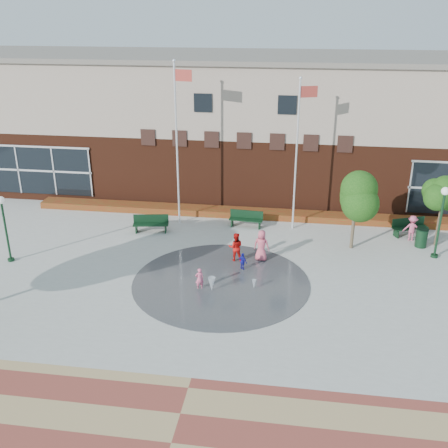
# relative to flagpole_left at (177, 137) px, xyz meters

# --- Properties ---
(ground) EXTENTS (120.00, 120.00, 0.00)m
(ground) POSITION_rel_flagpole_left_xyz_m (3.54, -9.98, -5.29)
(ground) COLOR #666056
(ground) RESTS_ON ground
(plaza_concrete) EXTENTS (46.00, 18.00, 0.01)m
(plaza_concrete) POSITION_rel_flagpole_left_xyz_m (3.54, -5.98, -5.29)
(plaza_concrete) COLOR #A8A8A0
(plaza_concrete) RESTS_ON ground
(paver_band) EXTENTS (46.00, 6.00, 0.01)m
(paver_band) POSITION_rel_flagpole_left_xyz_m (3.54, -16.98, -5.29)
(paver_band) COLOR brown
(paver_band) RESTS_ON ground
(splash_pad) EXTENTS (8.40, 8.40, 0.01)m
(splash_pad) POSITION_rel_flagpole_left_xyz_m (3.54, -6.98, -5.29)
(splash_pad) COLOR #383A3D
(splash_pad) RESTS_ON ground
(library_building) EXTENTS (44.40, 10.40, 9.20)m
(library_building) POSITION_rel_flagpole_left_xyz_m (3.54, 7.50, -0.65)
(library_building) COLOR #491F11
(library_building) RESTS_ON ground
(flower_bed) EXTENTS (26.00, 1.20, 0.40)m
(flower_bed) POSITION_rel_flagpole_left_xyz_m (3.54, 1.62, -5.29)
(flower_bed) COLOR #AA060F
(flower_bed) RESTS_ON ground
(flagpole_left) EXTENTS (1.10, 0.31, 9.50)m
(flagpole_left) POSITION_rel_flagpole_left_xyz_m (0.00, 0.00, 0.00)
(flagpole_left) COLOR white
(flagpole_left) RESTS_ON ground
(flagpole_right) EXTENTS (1.03, 0.39, 8.70)m
(flagpole_right) POSITION_rel_flagpole_left_xyz_m (6.78, 0.12, -0.43)
(flagpole_right) COLOR white
(flagpole_right) RESTS_ON ground
(lamp_left) EXTENTS (0.37, 0.37, 3.52)m
(lamp_left) POSITION_rel_flagpole_left_xyz_m (-7.48, -6.28, -3.11)
(lamp_left) COLOR #11321B
(lamp_left) RESTS_ON ground
(lamp_right) EXTENTS (0.41, 0.41, 3.85)m
(lamp_right) POSITION_rel_flagpole_left_xyz_m (14.15, -2.70, -2.90)
(lamp_right) COLOR #11321B
(lamp_right) RESTS_ON ground
(bench_left) EXTENTS (2.09, 0.90, 1.02)m
(bench_left) POSITION_rel_flagpole_left_xyz_m (-1.36, -1.63, -4.96)
(bench_left) COLOR #11321B
(bench_left) RESTS_ON ground
(bench_mid) EXTENTS (2.00, 0.69, 0.99)m
(bench_mid) POSITION_rel_flagpole_left_xyz_m (3.99, -0.08, -4.97)
(bench_mid) COLOR #11321B
(bench_mid) RESTS_ON ground
(bench_right) EXTENTS (2.09, 1.27, 1.02)m
(bench_right) POSITION_rel_flagpole_left_xyz_m (13.34, 0.00, -4.96)
(bench_right) COLOR #11321B
(bench_right) RESTS_ON ground
(trash_can) EXTENTS (0.65, 0.65, 1.07)m
(trash_can) POSITION_rel_flagpole_left_xyz_m (13.68, -1.47, -4.75)
(trash_can) COLOR #11321B
(trash_can) RESTS_ON ground
(tree_mid) EXTENTS (2.52, 2.52, 4.25)m
(tree_mid) POSITION_rel_flagpole_left_xyz_m (9.94, -2.17, -2.20)
(tree_mid) COLOR #453829
(tree_mid) RESTS_ON ground
(tree_small_right) EXTENTS (2.29, 2.29, 3.91)m
(tree_small_right) POSITION_rel_flagpole_left_xyz_m (14.55, -1.15, -2.44)
(tree_small_right) COLOR #453829
(tree_small_right) RESTS_ON ground
(water_jet_a) EXTENTS (0.35, 0.35, 0.68)m
(water_jet_a) POSITION_rel_flagpole_left_xyz_m (3.24, -7.87, -5.29)
(water_jet_a) COLOR white
(water_jet_a) RESTS_ON ground
(water_jet_b) EXTENTS (0.20, 0.20, 0.46)m
(water_jet_b) POSITION_rel_flagpole_left_xyz_m (5.14, -7.40, -5.29)
(water_jet_b) COLOR white
(water_jet_b) RESTS_ON ground
(child_splash) EXTENTS (0.45, 0.38, 1.06)m
(child_splash) POSITION_rel_flagpole_left_xyz_m (2.65, -7.72, -4.76)
(child_splash) COLOR #E65C83
(child_splash) RESTS_ON ground
(adult_red) EXTENTS (0.81, 0.67, 1.53)m
(adult_red) POSITION_rel_flagpole_left_xyz_m (3.93, -4.56, -4.53)
(adult_red) COLOR red
(adult_red) RESTS_ON ground
(adult_pink) EXTENTS (0.89, 0.67, 1.65)m
(adult_pink) POSITION_rel_flagpole_left_xyz_m (5.23, -4.32, -4.47)
(adult_pink) COLOR #D8546A
(adult_pink) RESTS_ON ground
(child_blue) EXTENTS (0.56, 0.49, 0.91)m
(child_blue) POSITION_rel_flagpole_left_xyz_m (4.41, -5.53, -4.84)
(child_blue) COLOR #191AA2
(child_blue) RESTS_ON ground
(person_bench) EXTENTS (1.01, 0.67, 1.46)m
(person_bench) POSITION_rel_flagpole_left_xyz_m (13.31, -0.64, -4.56)
(person_bench) COLOR #C85073
(person_bench) RESTS_ON ground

